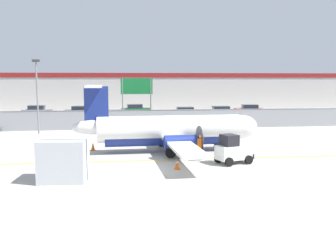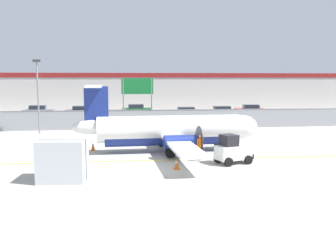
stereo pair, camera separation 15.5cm
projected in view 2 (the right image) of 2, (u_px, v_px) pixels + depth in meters
name	position (u px, v px, depth m)	size (l,w,h in m)	color
ground_plane	(169.00, 160.00, 24.88)	(140.00, 140.00, 0.01)	#ADA89E
perimeter_fence	(152.00, 119.00, 40.52)	(98.00, 0.10, 2.10)	gray
parking_lot_strip	(146.00, 118.00, 51.98)	(98.00, 17.00, 0.12)	#38383A
background_building	(140.00, 91.00, 69.82)	(91.00, 8.10, 6.50)	#BCB7B2
commuter_airplane	(173.00, 130.00, 27.62)	(13.85, 16.05, 4.92)	white
baggage_tug	(233.00, 150.00, 23.74)	(2.56, 1.97, 1.88)	silver
ground_crew_worker	(200.00, 146.00, 24.79)	(0.50, 0.47, 1.70)	#191E4C
cargo_container	(63.00, 160.00, 19.75)	(2.54, 2.17, 2.20)	#B7BCC1
traffic_cone_near_left	(177.00, 164.00, 22.30)	(0.36, 0.36, 0.64)	orange
traffic_cone_near_right	(197.00, 153.00, 25.51)	(0.36, 0.36, 0.64)	orange
traffic_cone_far_left	(93.00, 146.00, 28.24)	(0.36, 0.36, 0.64)	orange
traffic_cone_far_right	(75.00, 163.00, 22.66)	(0.36, 0.36, 0.64)	orange
parked_car_0	(39.00, 111.00, 53.38)	(4.26, 2.13, 1.58)	gray
parked_car_1	(81.00, 112.00, 51.97)	(4.35, 2.33, 1.58)	black
parked_car_2	(118.00, 117.00, 45.16)	(4.25, 2.11, 1.58)	gray
parked_car_3	(137.00, 110.00, 55.71)	(4.30, 2.21, 1.58)	#19662D
parked_car_4	(185.00, 113.00, 49.93)	(4.28, 2.17, 1.58)	#B28C19
parked_car_5	(221.00, 112.00, 51.69)	(4.25, 2.10, 1.58)	slate
parked_car_6	(250.00, 110.00, 54.87)	(4.37, 2.38, 1.58)	red
apron_light_pole	(38.00, 90.00, 36.72)	(0.70, 0.30, 7.27)	slate
highway_sign	(137.00, 90.00, 42.29)	(3.60, 0.14, 5.50)	slate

